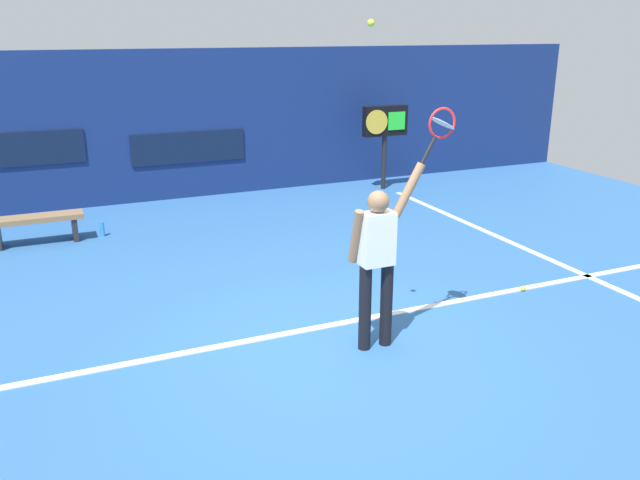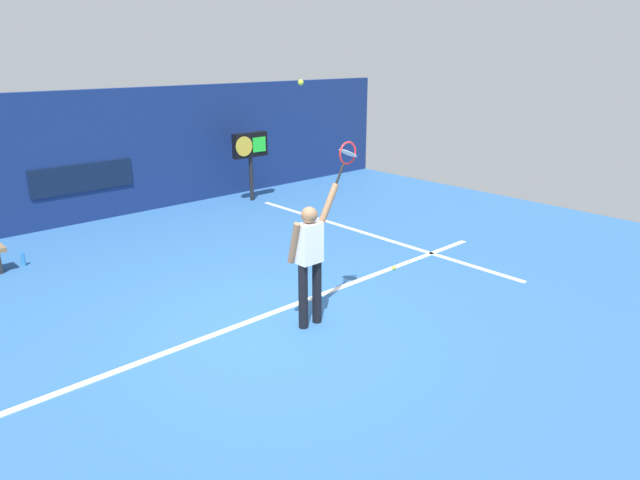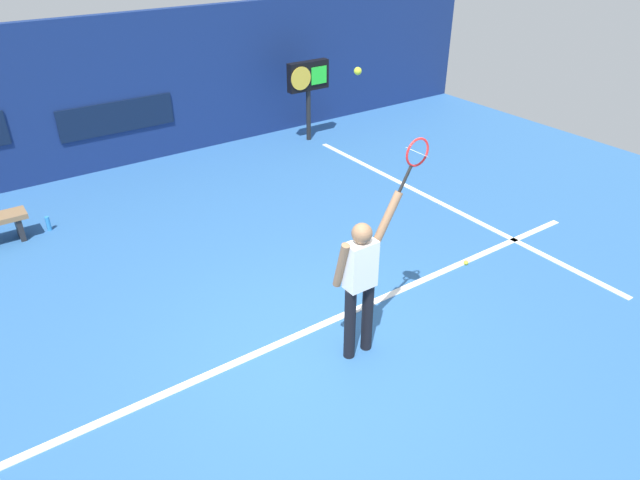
{
  "view_description": "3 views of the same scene",
  "coord_description": "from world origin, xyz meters",
  "px_view_note": "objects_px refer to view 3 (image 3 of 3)",
  "views": [
    {
      "loc": [
        -2.65,
        -5.68,
        3.21
      ],
      "look_at": [
        -0.06,
        0.29,
        1.08
      ],
      "focal_mm": 36.47,
      "sensor_mm": 36.0,
      "label": 1
    },
    {
      "loc": [
        -4.33,
        -5.54,
        3.59
      ],
      "look_at": [
        0.67,
        -0.07,
        1.12
      ],
      "focal_mm": 31.7,
      "sensor_mm": 36.0,
      "label": 2
    },
    {
      "loc": [
        -2.97,
        -4.21,
        4.48
      ],
      "look_at": [
        0.18,
        0.29,
        1.3
      ],
      "focal_mm": 32.34,
      "sensor_mm": 36.0,
      "label": 3
    }
  ],
  "objects_px": {
    "tennis_player": "(360,279)",
    "scoreboard_clock": "(308,80)",
    "tennis_ball": "(358,71)",
    "spare_ball": "(466,263)",
    "water_bottle": "(48,224)",
    "tennis_racket": "(416,155)"
  },
  "relations": [
    {
      "from": "scoreboard_clock",
      "to": "spare_ball",
      "type": "height_order",
      "value": "scoreboard_clock"
    },
    {
      "from": "water_bottle",
      "to": "spare_ball",
      "type": "xyz_separation_m",
      "value": [
        4.69,
        -4.54,
        -0.09
      ]
    },
    {
      "from": "tennis_ball",
      "to": "water_bottle",
      "type": "relative_size",
      "value": 0.28
    },
    {
      "from": "tennis_player",
      "to": "water_bottle",
      "type": "height_order",
      "value": "tennis_player"
    },
    {
      "from": "tennis_ball",
      "to": "water_bottle",
      "type": "distance_m",
      "value": 6.37
    },
    {
      "from": "tennis_racket",
      "to": "water_bottle",
      "type": "relative_size",
      "value": 2.55
    },
    {
      "from": "tennis_ball",
      "to": "scoreboard_clock",
      "type": "height_order",
      "value": "tennis_ball"
    },
    {
      "from": "spare_ball",
      "to": "tennis_racket",
      "type": "bearing_deg",
      "value": -161.97
    },
    {
      "from": "water_bottle",
      "to": "tennis_racket",
      "type": "bearing_deg",
      "value": -60.41
    },
    {
      "from": "tennis_ball",
      "to": "spare_ball",
      "type": "relative_size",
      "value": 1.0
    },
    {
      "from": "tennis_racket",
      "to": "tennis_ball",
      "type": "height_order",
      "value": "tennis_ball"
    },
    {
      "from": "tennis_player",
      "to": "tennis_racket",
      "type": "bearing_deg",
      "value": -0.36
    },
    {
      "from": "tennis_player",
      "to": "water_bottle",
      "type": "bearing_deg",
      "value": 113.65
    },
    {
      "from": "tennis_player",
      "to": "scoreboard_clock",
      "type": "distance_m",
      "value": 7.11
    },
    {
      "from": "water_bottle",
      "to": "spare_ball",
      "type": "distance_m",
      "value": 6.53
    },
    {
      "from": "tennis_player",
      "to": "spare_ball",
      "type": "distance_m",
      "value": 2.7
    },
    {
      "from": "tennis_player",
      "to": "tennis_ball",
      "type": "bearing_deg",
      "value": -173.71
    },
    {
      "from": "spare_ball",
      "to": "tennis_ball",
      "type": "bearing_deg",
      "value": -167.14
    },
    {
      "from": "tennis_ball",
      "to": "scoreboard_clock",
      "type": "bearing_deg",
      "value": 59.62
    },
    {
      "from": "tennis_racket",
      "to": "water_bottle",
      "type": "height_order",
      "value": "tennis_racket"
    },
    {
      "from": "tennis_ball",
      "to": "spare_ball",
      "type": "distance_m",
      "value": 4.17
    },
    {
      "from": "tennis_player",
      "to": "tennis_ball",
      "type": "relative_size",
      "value": 28.53
    }
  ]
}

